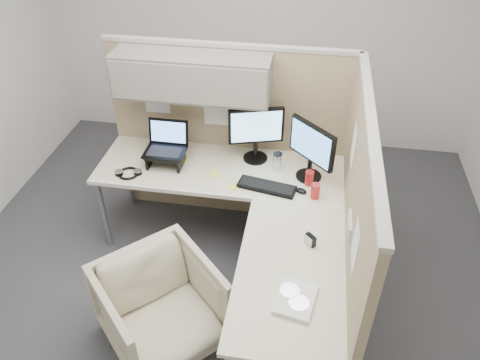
% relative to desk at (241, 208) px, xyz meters
% --- Properties ---
extents(ground, '(4.50, 4.50, 0.00)m').
position_rel_desk_xyz_m(ground, '(-0.12, -0.13, -0.69)').
color(ground, '#36373B').
rests_on(ground, ground).
extents(partition_back, '(2.00, 0.36, 1.63)m').
position_rel_desk_xyz_m(partition_back, '(-0.34, 0.70, 0.41)').
color(partition_back, tan).
rests_on(partition_back, ground).
extents(partition_right, '(0.07, 2.03, 1.63)m').
position_rel_desk_xyz_m(partition_right, '(0.78, -0.19, 0.13)').
color(partition_right, tan).
rests_on(partition_right, ground).
extents(desk, '(2.00, 1.98, 0.73)m').
position_rel_desk_xyz_m(desk, '(0.00, 0.00, 0.00)').
color(desk, beige).
rests_on(desk, ground).
extents(office_chair, '(0.98, 0.98, 0.74)m').
position_rel_desk_xyz_m(office_chair, '(-0.43, -0.70, -0.32)').
color(office_chair, beige).
rests_on(office_chair, ground).
extents(monitor_left, '(0.43, 0.20, 0.47)m').
position_rel_desk_xyz_m(monitor_left, '(0.03, 0.59, 0.32)').
color(monitor_left, black).
rests_on(monitor_left, desk).
extents(monitor_right, '(0.34, 0.33, 0.47)m').
position_rel_desk_xyz_m(monitor_right, '(0.47, 0.41, 0.32)').
color(monitor_right, black).
rests_on(monitor_right, desk).
extents(laptop_station, '(0.32, 0.28, 0.34)m').
position_rel_desk_xyz_m(laptop_station, '(-0.68, 0.42, 0.17)').
color(laptop_station, black).
rests_on(laptop_station, desk).
extents(keyboard, '(0.46, 0.23, 0.02)m').
position_rel_desk_xyz_m(keyboard, '(0.17, 0.21, 0.05)').
color(keyboard, black).
rests_on(keyboard, desk).
extents(mouse, '(0.10, 0.08, 0.03)m').
position_rel_desk_xyz_m(mouse, '(0.43, 0.20, 0.06)').
color(mouse, black).
rests_on(mouse, desk).
extents(travel_mug, '(0.07, 0.07, 0.15)m').
position_rel_desk_xyz_m(travel_mug, '(0.22, 0.47, 0.12)').
color(travel_mug, silver).
rests_on(travel_mug, desk).
extents(soda_can_green, '(0.07, 0.07, 0.12)m').
position_rel_desk_xyz_m(soda_can_green, '(0.53, 0.16, 0.10)').
color(soda_can_green, '#B21E1E').
rests_on(soda_can_green, desk).
extents(soda_can_silver, '(0.07, 0.07, 0.12)m').
position_rel_desk_xyz_m(soda_can_silver, '(0.48, 0.31, 0.10)').
color(soda_can_silver, '#B21E1E').
rests_on(soda_can_silver, desk).
extents(sticky_note_b, '(0.10, 0.10, 0.01)m').
position_rel_desk_xyz_m(sticky_note_b, '(-0.09, 0.19, 0.05)').
color(sticky_note_b, '#F7EC41').
rests_on(sticky_note_b, desk).
extents(sticky_note_c, '(0.10, 0.10, 0.01)m').
position_rel_desk_xyz_m(sticky_note_c, '(-0.57, 0.47, 0.05)').
color(sticky_note_c, '#F7EC41').
rests_on(sticky_note_c, desk).
extents(sticky_note_d, '(0.09, 0.09, 0.01)m').
position_rel_desk_xyz_m(sticky_note_d, '(-0.26, 0.32, 0.05)').
color(sticky_note_d, '#F7EC41').
rests_on(sticky_note_d, desk).
extents(headphones, '(0.21, 0.20, 0.03)m').
position_rel_desk_xyz_m(headphones, '(-0.93, 0.21, 0.06)').
color(headphones, black).
rests_on(headphones, desk).
extents(paper_stack, '(0.26, 0.31, 0.03)m').
position_rel_desk_xyz_m(paper_stack, '(0.46, -0.82, 0.06)').
color(paper_stack, white).
rests_on(paper_stack, desk).
extents(desk_clock, '(0.08, 0.08, 0.08)m').
position_rel_desk_xyz_m(desk_clock, '(0.52, -0.34, 0.08)').
color(desk_clock, black).
rests_on(desk_clock, desk).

